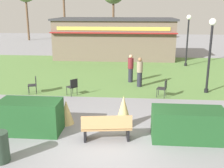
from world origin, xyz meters
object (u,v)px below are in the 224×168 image
object	(u,v)px
cafe_chair_west	(163,87)
trash_bin	(0,147)
food_kiosk	(115,38)
person_standing	(131,68)
lamppost_far	(188,34)
park_bench	(107,127)
cafe_chair_center	(34,84)
person_strolling	(140,72)
parked_car_west_slot	(105,42)
lamppost_mid	(210,47)
cafe_chair_east	(73,86)

from	to	relation	value
cafe_chair_west	trash_bin	bearing A→B (deg)	-129.33
food_kiosk	person_standing	xyz separation A→B (m)	(1.60, -8.56, -0.90)
trash_bin	lamppost_far	bearing A→B (deg)	61.70
park_bench	trash_bin	world-z (taller)	park_bench
food_kiosk	person_standing	distance (m)	8.75
cafe_chair_center	person_strolling	distance (m)	5.84
park_bench	parked_car_west_slot	world-z (taller)	parked_car_west_slot
lamppost_mid	person_strolling	size ratio (longest dim) A/B	2.29
cafe_chair_east	cafe_chair_center	size ratio (longest dim) A/B	1.00
lamppost_mid	cafe_chair_center	world-z (taller)	lamppost_mid
person_strolling	parked_car_west_slot	bearing A→B (deg)	19.80
park_bench	lamppost_mid	world-z (taller)	lamppost_mid
lamppost_far	person_standing	xyz separation A→B (m)	(-4.20, -5.20, -1.59)
lamppost_mid	food_kiosk	xyz separation A→B (m)	(-5.69, 10.37, -0.70)
cafe_chair_center	parked_car_west_slot	xyz separation A→B (m)	(1.85, 17.84, 0.12)
trash_bin	cafe_chair_center	bearing A→B (deg)	101.99
park_bench	cafe_chair_east	xyz separation A→B (m)	(-2.24, 4.81, 0.05)
park_bench	cafe_chair_center	size ratio (longest dim) A/B	1.97
cafe_chair_east	person_strolling	world-z (taller)	person_strolling
person_strolling	parked_car_west_slot	distance (m)	16.51
food_kiosk	person_strolling	size ratio (longest dim) A/B	6.26
person_strolling	parked_car_west_slot	xyz separation A→B (m)	(-3.72, 16.08, -0.22)
person_strolling	lamppost_mid	bearing A→B (deg)	-96.59
park_bench	food_kiosk	distance (m)	16.38
cafe_chair_center	person_standing	distance (m)	5.73
park_bench	food_kiosk	bearing A→B (deg)	93.29
cafe_chair_west	person_strolling	world-z (taller)	person_strolling
park_bench	trash_bin	bearing A→B (deg)	-151.83
park_bench	cafe_chair_east	bearing A→B (deg)	114.98
trash_bin	person_strolling	size ratio (longest dim) A/B	0.55
cafe_chair_center	person_strolling	size ratio (longest dim) A/B	0.53
trash_bin	parked_car_west_slot	size ratio (longest dim) A/B	0.22
park_bench	cafe_chair_west	size ratio (longest dim) A/B	1.97
cafe_chair_east	parked_car_west_slot	size ratio (longest dim) A/B	0.21
cafe_chair_east	cafe_chair_center	distance (m)	2.14
food_kiosk	cafe_chair_center	distance (m)	11.85
park_bench	cafe_chair_center	bearing A→B (deg)	130.98
cafe_chair_center	person_strolling	world-z (taller)	person_strolling
person_strolling	park_bench	bearing A→B (deg)	176.79
park_bench	cafe_chair_east	distance (m)	5.31
park_bench	lamppost_far	size ratio (longest dim) A/B	0.45
lamppost_far	person_standing	size ratio (longest dim) A/B	2.29
person_strolling	person_standing	bearing A→B (deg)	35.57
park_bench	cafe_chair_center	distance (m)	6.66
lamppost_far	food_kiosk	bearing A→B (deg)	149.94
lamppost_far	person_strolling	bearing A→B (deg)	-120.77
cafe_chair_center	parked_car_west_slot	world-z (taller)	parked_car_west_slot
cafe_chair_east	person_strolling	distance (m)	3.98
lamppost_mid	person_standing	bearing A→B (deg)	156.11
person_strolling	cafe_chair_west	bearing A→B (deg)	-141.01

